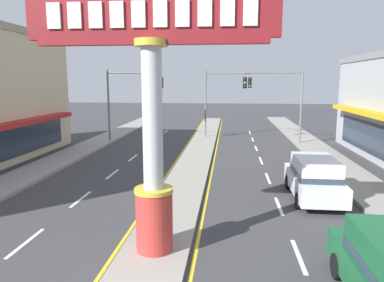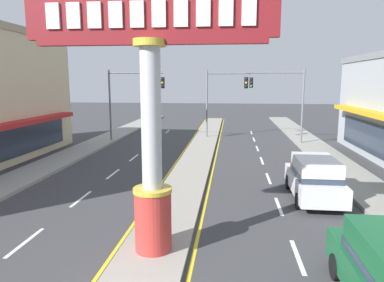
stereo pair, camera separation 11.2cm
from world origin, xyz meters
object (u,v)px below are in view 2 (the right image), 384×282
(traffic_light_median_far, at_px, (223,93))
(suv_near_left_lane, at_px, (314,178))
(district_sign, at_px, (151,112))
(traffic_light_left_side, at_px, (130,93))
(traffic_light_right_side, at_px, (281,93))

(traffic_light_median_far, bearing_deg, suv_near_left_lane, -75.13)
(district_sign, height_order, traffic_light_left_side, district_sign)
(traffic_light_right_side, bearing_deg, traffic_light_left_side, -178.36)
(traffic_light_left_side, height_order, traffic_light_right_side, same)
(traffic_light_median_far, distance_m, suv_near_left_lane, 17.74)
(district_sign, xyz_separation_m, traffic_light_median_far, (1.53, 22.68, -0.16))
(traffic_light_right_side, bearing_deg, traffic_light_median_far, 149.78)
(traffic_light_left_side, bearing_deg, suv_near_left_lane, -48.15)
(district_sign, height_order, traffic_light_median_far, district_sign)
(district_sign, distance_m, traffic_light_left_side, 20.53)
(traffic_light_left_side, relative_size, traffic_light_right_side, 1.00)
(district_sign, xyz_separation_m, traffic_light_right_side, (6.29, 19.90, -0.11))
(district_sign, bearing_deg, traffic_light_right_side, 72.46)
(traffic_light_right_side, distance_m, traffic_light_median_far, 5.51)
(traffic_light_median_far, relative_size, suv_near_left_lane, 1.34)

